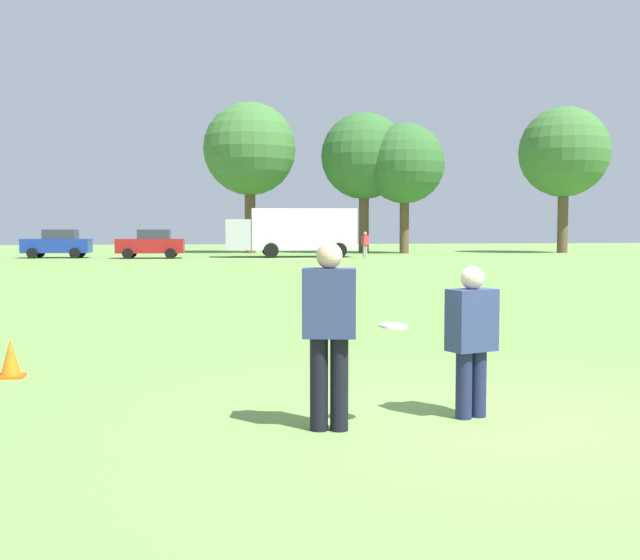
# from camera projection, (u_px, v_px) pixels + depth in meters

# --- Properties ---
(ground_plane) EXTENTS (180.38, 180.38, 0.00)m
(ground_plane) POSITION_uv_depth(u_px,v_px,m) (486.00, 422.00, 7.47)
(ground_plane) COLOR #6B9347
(player_thrower) EXTENTS (0.53, 0.37, 1.71)m
(player_thrower) POSITION_uv_depth(u_px,v_px,m) (329.00, 325.00, 7.10)
(player_thrower) COLOR black
(player_thrower) RESTS_ON ground
(player_defender) EXTENTS (0.52, 0.39, 1.48)m
(player_defender) POSITION_uv_depth(u_px,v_px,m) (472.00, 334.00, 7.60)
(player_defender) COLOR #1E234C
(player_defender) RESTS_ON ground
(frisbee) EXTENTS (0.27, 0.27, 0.04)m
(frisbee) POSITION_uv_depth(u_px,v_px,m) (393.00, 326.00, 7.24)
(frisbee) COLOR white
(traffic_cone) EXTENTS (0.32, 0.32, 0.48)m
(traffic_cone) POSITION_uv_depth(u_px,v_px,m) (11.00, 359.00, 9.71)
(traffic_cone) COLOR #D8590C
(traffic_cone) RESTS_ON ground
(parked_car_mid_left) EXTENTS (4.32, 2.44, 1.82)m
(parked_car_mid_left) POSITION_uv_depth(u_px,v_px,m) (58.00, 243.00, 50.50)
(parked_car_mid_left) COLOR navy
(parked_car_mid_left) RESTS_ON ground
(parked_car_center) EXTENTS (4.32, 2.44, 1.82)m
(parked_car_center) POSITION_uv_depth(u_px,v_px,m) (151.00, 244.00, 49.79)
(parked_car_center) COLOR maroon
(parked_car_center) RESTS_ON ground
(box_truck) EXTENTS (8.65, 3.39, 3.18)m
(box_truck) POSITION_uv_depth(u_px,v_px,m) (294.00, 231.00, 51.81)
(box_truck) COLOR white
(box_truck) RESTS_ON ground
(bystander_sideline_watcher) EXTENTS (0.53, 0.48, 1.68)m
(bystander_sideline_watcher) POSITION_uv_depth(u_px,v_px,m) (365.00, 243.00, 49.75)
(bystander_sideline_watcher) COLOR gray
(bystander_sideline_watcher) RESTS_ON ground
(tree_west_oak) EXTENTS (7.15, 7.15, 11.62)m
(tree_west_oak) POSITION_uv_depth(u_px,v_px,m) (250.00, 149.00, 60.74)
(tree_west_oak) COLOR brown
(tree_west_oak) RESTS_ON ground
(tree_west_maple) EXTENTS (6.67, 6.67, 10.84)m
(tree_west_maple) POSITION_uv_depth(u_px,v_px,m) (364.00, 157.00, 60.84)
(tree_west_maple) COLOR brown
(tree_west_maple) RESTS_ON ground
(tree_center_elm) EXTENTS (6.07, 6.07, 9.87)m
(tree_center_elm) POSITION_uv_depth(u_px,v_px,m) (405.00, 164.00, 59.75)
(tree_center_elm) COLOR brown
(tree_center_elm) RESTS_ON ground
(tree_east_birch) EXTENTS (6.96, 6.96, 11.31)m
(tree_east_birch) POSITION_uv_depth(u_px,v_px,m) (564.00, 152.00, 60.93)
(tree_east_birch) COLOR brown
(tree_east_birch) RESTS_ON ground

